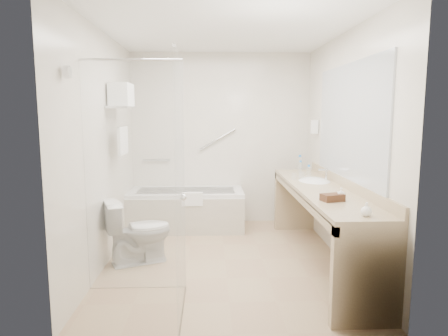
{
  "coord_description": "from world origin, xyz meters",
  "views": [
    {
      "loc": [
        -0.16,
        -4.3,
        1.65
      ],
      "look_at": [
        0.0,
        0.3,
        1.0
      ],
      "focal_mm": 32.0,
      "sensor_mm": 36.0,
      "label": 1
    }
  ],
  "objects_px": {
    "bathtub": "(187,209)",
    "toilet": "(139,231)",
    "vanity_counter": "(320,206)",
    "water_bottle_left": "(300,163)",
    "amenity_basket": "(332,197)"
  },
  "relations": [
    {
      "from": "bathtub",
      "to": "toilet",
      "type": "xyz_separation_m",
      "value": [
        -0.45,
        -1.28,
        0.07
      ]
    },
    {
      "from": "vanity_counter",
      "to": "water_bottle_left",
      "type": "height_order",
      "value": "water_bottle_left"
    },
    {
      "from": "toilet",
      "to": "water_bottle_left",
      "type": "distance_m",
      "value": 2.4
    },
    {
      "from": "vanity_counter",
      "to": "toilet",
      "type": "distance_m",
      "value": 2.0
    },
    {
      "from": "water_bottle_left",
      "to": "amenity_basket",
      "type": "bearing_deg",
      "value": -93.98
    },
    {
      "from": "vanity_counter",
      "to": "toilet",
      "type": "relative_size",
      "value": 3.78
    },
    {
      "from": "bathtub",
      "to": "vanity_counter",
      "type": "height_order",
      "value": "vanity_counter"
    },
    {
      "from": "bathtub",
      "to": "water_bottle_left",
      "type": "xyz_separation_m",
      "value": [
        1.57,
        -0.14,
        0.67
      ]
    },
    {
      "from": "bathtub",
      "to": "water_bottle_left",
      "type": "distance_m",
      "value": 1.72
    },
    {
      "from": "bathtub",
      "to": "toilet",
      "type": "relative_size",
      "value": 2.24
    },
    {
      "from": "amenity_basket",
      "to": "vanity_counter",
      "type": "bearing_deg",
      "value": 82.83
    },
    {
      "from": "bathtub",
      "to": "toilet",
      "type": "bearing_deg",
      "value": -109.33
    },
    {
      "from": "amenity_basket",
      "to": "water_bottle_left",
      "type": "xyz_separation_m",
      "value": [
        0.13,
        1.91,
        0.07
      ]
    },
    {
      "from": "bathtub",
      "to": "water_bottle_left",
      "type": "height_order",
      "value": "water_bottle_left"
    },
    {
      "from": "bathtub",
      "to": "vanity_counter",
      "type": "relative_size",
      "value": 0.59
    }
  ]
}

